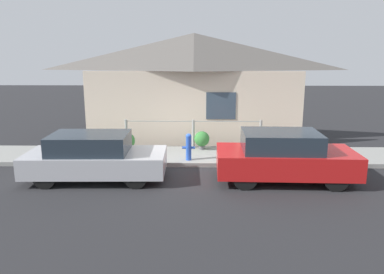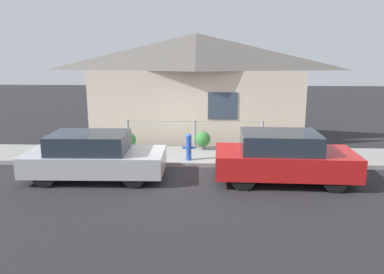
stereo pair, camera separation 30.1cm
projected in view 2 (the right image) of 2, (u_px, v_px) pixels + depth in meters
The scene contains 10 objects.
ground_plane at pixel (192, 167), 11.58m from camera, with size 60.00×60.00×0.00m, color #262628.
sidewalk at pixel (193, 156), 12.60m from camera, with size 24.00×2.13×0.14m.
house at pixel (196, 57), 14.48m from camera, with size 8.55×2.23×4.22m.
fence at pixel (194, 132), 13.35m from camera, with size 4.90×0.10×1.01m.
car_left at pixel (94, 156), 10.41m from camera, with size 3.86×1.73×1.31m.
car_right at pixel (283, 157), 10.17m from camera, with size 3.78×1.80×1.38m.
fire_hydrant at pixel (189, 146), 11.81m from camera, with size 0.41×0.18×0.86m.
potted_plant_near_hydrant at pixel (203, 139), 13.14m from camera, with size 0.53×0.53×0.65m.
potted_plant_by_fence at pixel (128, 141), 12.90m from camera, with size 0.57×0.57×0.66m.
potted_plant_corner at pixel (254, 143), 12.69m from camera, with size 0.55×0.55×0.63m.
Camera 2 is at (0.51, -11.08, 3.46)m, focal length 35.00 mm.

